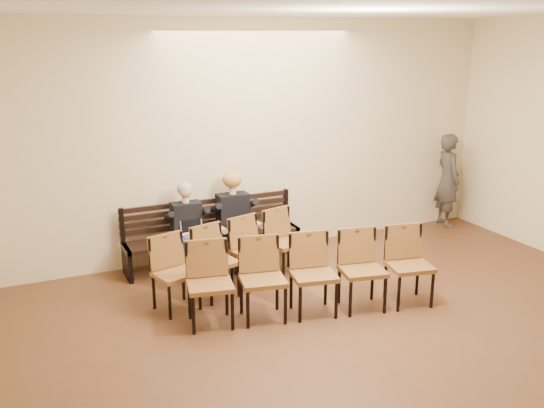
{
  "coord_description": "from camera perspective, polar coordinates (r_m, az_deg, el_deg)",
  "views": [
    {
      "loc": [
        -3.5,
        -3.28,
        3.29
      ],
      "look_at": [
        -0.17,
        4.05,
        0.99
      ],
      "focal_mm": 40.0,
      "sensor_mm": 36.0,
      "label": 1
    }
  ],
  "objects": [
    {
      "name": "chair_row_front",
      "position": [
        7.28,
        3.94,
        -6.74
      ],
      "size": [
        3.04,
        1.09,
        0.98
      ],
      "primitive_type": "cube",
      "rotation": [
        0.0,
        0.0,
        -0.19
      ],
      "color": "brown",
      "rests_on": "ground"
    },
    {
      "name": "water_bottle",
      "position": [
        8.55,
        -2.16,
        -2.65
      ],
      "size": [
        0.09,
        0.09,
        0.24
      ],
      "primitive_type": "cylinder",
      "rotation": [
        0.0,
        0.0,
        -0.26
      ],
      "color": "silver",
      "rests_on": "bench"
    },
    {
      "name": "bench",
      "position": [
        8.91,
        -5.5,
        -4.28
      ],
      "size": [
        2.6,
        0.9,
        0.45
      ],
      "primitive_type": "cube",
      "color": "black",
      "rests_on": "ground"
    },
    {
      "name": "chair_row_back",
      "position": [
        7.92,
        -3.52,
        -5.02
      ],
      "size": [
        2.31,
        1.08,
        0.93
      ],
      "primitive_type": "cube",
      "rotation": [
        0.0,
        0.0,
        0.27
      ],
      "color": "brown",
      "rests_on": "ground"
    },
    {
      "name": "room_walls",
      "position": [
        5.42,
        16.28,
        7.31
      ],
      "size": [
        8.02,
        10.01,
        3.51
      ],
      "color": "beige",
      "rests_on": "ground"
    },
    {
      "name": "seated_woman",
      "position": [
        8.76,
        -3.46,
        -1.67
      ],
      "size": [
        0.56,
        0.77,
        1.29
      ],
      "primitive_type": null,
      "color": "black",
      "rests_on": "ground"
    },
    {
      "name": "passerby",
      "position": [
        10.91,
        16.26,
        2.8
      ],
      "size": [
        0.56,
        0.75,
        1.87
      ],
      "primitive_type": "imported",
      "rotation": [
        0.0,
        0.0,
        1.39
      ],
      "color": "#3A342F",
      "rests_on": "ground"
    },
    {
      "name": "laptop",
      "position": [
        8.43,
        -7.31,
        -3.08
      ],
      "size": [
        0.34,
        0.28,
        0.23
      ],
      "primitive_type": "cube",
      "rotation": [
        0.0,
        0.0,
        0.1
      ],
      "color": "#B4B4B9",
      "rests_on": "bench"
    },
    {
      "name": "bag",
      "position": [
        9.0,
        7.87,
        -4.73
      ],
      "size": [
        0.39,
        0.27,
        0.28
      ],
      "primitive_type": "cube",
      "rotation": [
        0.0,
        0.0,
        -0.04
      ],
      "color": "black",
      "rests_on": "ground"
    },
    {
      "name": "seated_man",
      "position": [
        8.56,
        -7.84,
        -2.46
      ],
      "size": [
        0.51,
        0.71,
        1.23
      ],
      "primitive_type": null,
      "color": "black",
      "rests_on": "ground"
    }
  ]
}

